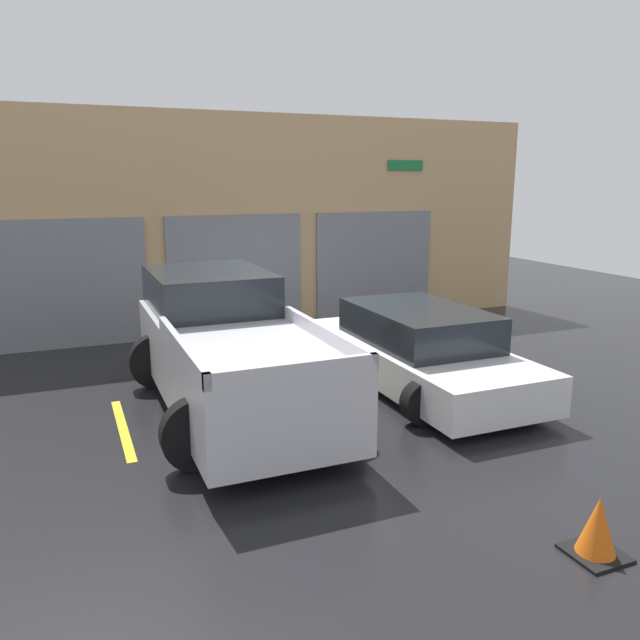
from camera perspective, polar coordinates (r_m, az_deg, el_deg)
ground_plane at (r=10.87m, az=-2.35°, el=-4.42°), size 28.00×28.00×0.00m
shophouse_building at (r=13.55m, az=-7.36°, el=8.51°), size 13.94×0.68×4.55m
pickup_truck at (r=8.91m, az=-8.39°, el=-2.58°), size 2.50×5.00×1.84m
sedan_white at (r=9.95m, az=9.12°, el=-2.70°), size 2.23×4.46×1.25m
parking_stripe_far_left at (r=8.72m, az=-17.58°, el=-9.42°), size 0.12×2.20×0.01m
parking_stripe_left at (r=9.42m, az=1.18°, el=-7.14°), size 0.12×2.20×0.01m
parking_stripe_centre at (r=10.93m, az=15.90°, el=-4.79°), size 0.12×2.20×0.01m
traffic_cone at (r=6.18m, az=24.03°, el=-17.03°), size 0.47×0.47×0.55m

